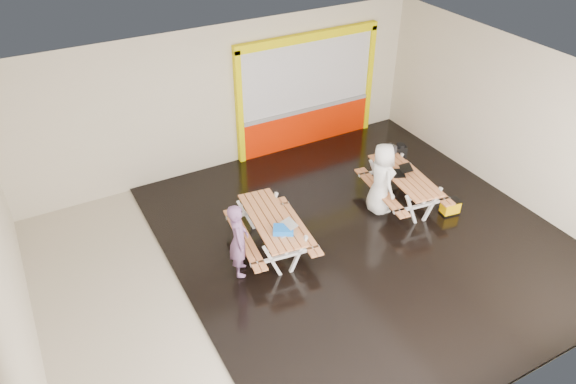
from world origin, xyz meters
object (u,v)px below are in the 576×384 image
picnic_table_right (403,181)px  laptop_right (401,171)px  person_left (239,240)px  fluke_bag (450,207)px  person_right (381,179)px  laptop_left (285,229)px  backpack (400,153)px  toolbox (387,151)px  blue_pouch (283,230)px  picnic_table_left (271,226)px  dark_case (382,204)px

picnic_table_right → laptop_right: bearing=137.1°
picnic_table_right → person_left: size_ratio=1.42×
fluke_bag → person_left: bearing=174.4°
person_right → laptop_right: 0.54m
laptop_left → backpack: size_ratio=0.80×
person_right → toolbox: bearing=-34.1°
toolbox → backpack: (0.39, -0.01, -0.17)m
laptop_right → blue_pouch: size_ratio=1.38×
laptop_left → toolbox: (3.38, 1.36, 0.04)m
laptop_left → picnic_table_left: bearing=97.3°
picnic_table_left → picnic_table_right: (3.27, 0.03, -0.00)m
person_right → laptop_right: person_right is taller
person_left → backpack: person_left is taller
fluke_bag → picnic_table_right: bearing=128.5°
toolbox → dark_case: size_ratio=1.03×
picnic_table_left → laptop_right: (3.21, 0.09, 0.24)m
picnic_table_right → laptop_left: size_ratio=5.61×
picnic_table_left → fluke_bag: size_ratio=4.97×
blue_pouch → backpack: bearing=19.8°
dark_case → picnic_table_right: bearing=-7.0°
picnic_table_right → fluke_bag: size_ratio=4.97×
picnic_table_left → blue_pouch: blue_pouch is taller
dark_case → picnic_table_left: bearing=-178.1°
person_left → dark_case: size_ratio=3.49×
dark_case → laptop_right: bearing=-0.5°
laptop_right → toolbox: size_ratio=1.16×
fluke_bag → toolbox: bearing=106.2°
laptop_left → person_left: bearing=171.7°
person_left → fluke_bag: size_ratio=3.51×
person_left → blue_pouch: person_left is taller
laptop_right → fluke_bag: size_ratio=1.20×
picnic_table_right → laptop_right: size_ratio=4.14×
fluke_bag → dark_case: bearing=142.0°
person_left → person_right: 3.52m
person_right → laptop_left: bearing=110.0°
backpack → fluke_bag: size_ratio=1.10×
laptop_left → blue_pouch: size_ratio=1.02×
toolbox → backpack: bearing=-1.9°
dark_case → laptop_left: bearing=-168.5°
blue_pouch → dark_case: blue_pouch is taller
laptop_left → toolbox: 3.64m
toolbox → laptop_right: bearing=-105.9°
person_right → backpack: 1.42m
picnic_table_left → fluke_bag: 4.03m
person_left → laptop_right: 4.05m
laptop_right → fluke_bag: (0.73, -0.89, -0.64)m
blue_pouch → laptop_right: bearing=10.2°
backpack → person_left: bearing=-165.3°
person_left → laptop_right: (4.03, 0.42, 0.02)m
picnic_table_right → backpack: bearing=56.8°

